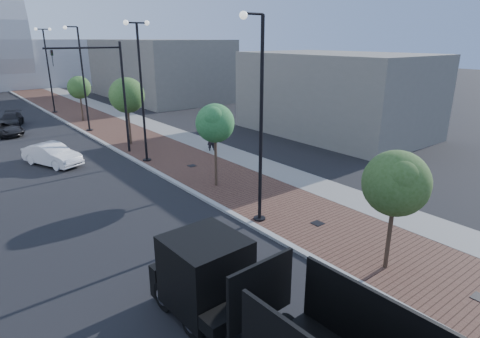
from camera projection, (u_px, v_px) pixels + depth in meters
sidewalk at (98, 118)px, 42.84m from camera, size 7.00×140.00×0.12m
concrete_strip at (122, 115)px, 44.42m from camera, size 2.40×140.00×0.13m
curb at (64, 121)px, 40.79m from camera, size 0.30×140.00×0.14m
dump_truck at (284, 338)px, 9.71m from camera, size 2.61×13.37×2.97m
white_sedan at (52, 155)px, 26.81m from camera, size 3.17×4.71×1.47m
dark_car_mid at (2, 129)px, 34.95m from camera, size 3.55×4.83×1.22m
dark_car_far at (11, 120)px, 38.63m from camera, size 3.08×4.81×1.30m
pedestrian at (211, 140)px, 29.79m from camera, size 0.78×0.62×1.89m
streetlight_1 at (259, 132)px, 17.30m from camera, size 1.44×0.56×9.21m
streetlight_2 at (142, 92)px, 26.19m from camera, size 1.72×0.56×9.28m
streetlight_3 at (83, 84)px, 35.25m from camera, size 1.44×0.56×9.21m
streetlight_4 at (49, 70)px, 44.13m from camera, size 1.72×0.56×9.28m
traffic_mast at (111, 86)px, 27.85m from camera, size 5.09×0.20×8.00m
tree_0 at (396, 183)px, 13.80m from camera, size 2.38×2.32×4.60m
tree_1 at (215, 123)px, 21.92m from camera, size 2.23×2.16×4.84m
tree_2 at (127, 95)px, 30.82m from camera, size 2.74×2.74×5.37m
tree_3 at (80, 87)px, 39.95m from camera, size 2.33×2.27×4.63m
commercial_block_ne at (158, 69)px, 56.40m from camera, size 12.00×22.00×8.00m
commercial_block_e at (335, 94)px, 35.29m from camera, size 10.00×16.00×7.00m
utility_cover_0 at (480, 298)px, 13.01m from camera, size 0.50×0.50×0.02m
utility_cover_1 at (318, 223)px, 18.24m from camera, size 0.50×0.50×0.02m
utility_cover_2 at (192, 166)px, 26.47m from camera, size 0.50×0.50×0.02m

